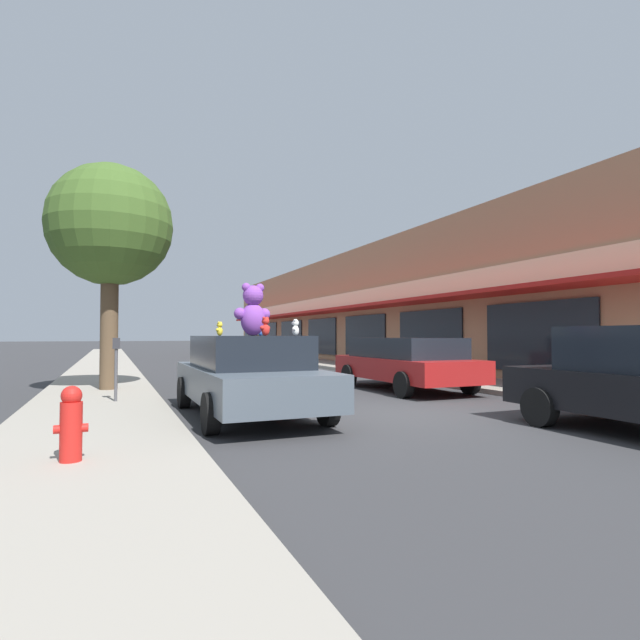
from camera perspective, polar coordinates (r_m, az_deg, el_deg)
The scene contains 15 objects.
ground_plane at distance 9.45m, azimuth 8.12°, elevation -10.55°, with size 260.00×260.00×0.00m, color #333335.
sidewalk_near at distance 8.13m, azimuth -24.64°, elevation -11.40°, with size 2.51×90.00×0.12m.
sidewalk_far at distance 12.75m, azimuth 28.08°, elevation -7.79°, with size 2.51×90.00×0.12m.
storefront_row at distance 29.21m, azimuth 13.70°, elevation 1.06°, with size 14.10×41.29×5.74m.
plush_art_car at distance 9.10m, azimuth -8.24°, elevation -6.09°, with size 2.07×4.72×1.44m.
teddy_bear_giant at distance 8.99m, azimuth -7.68°, elevation 1.08°, with size 0.70×0.45×0.94m.
teddy_bear_blue at distance 10.04m, azimuth -6.82°, elevation -1.15°, with size 0.14×0.17×0.24m.
teddy_bear_yellow at distance 9.78m, azimuth -11.40°, elevation -1.01°, with size 0.18×0.19×0.27m.
teddy_bear_white at distance 8.36m, azimuth -2.82°, elevation -0.89°, with size 0.18×0.20×0.28m.
teddy_bear_cream at distance 10.23m, azimuth -6.91°, elevation -1.05°, with size 0.19×0.19×0.28m.
teddy_bear_red at distance 8.47m, azimuth -6.26°, elevation -0.75°, with size 0.23×0.21×0.32m.
parked_car_far_center at distance 13.40m, azimuth 9.68°, elevation -4.66°, with size 2.10×4.59×1.38m.
street_tree at distance 13.61m, azimuth -22.83°, elevation 9.79°, with size 3.01×3.01×5.57m.
fire_hydrant at distance 5.95m, azimuth -26.56°, elevation -10.52°, with size 0.33×0.22×0.79m.
parking_meter at distance 10.86m, azimuth -22.28°, elevation -4.34°, with size 0.14×0.10×1.27m.
Camera 1 is at (-4.79, -8.01, 1.44)m, focal length 28.00 mm.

